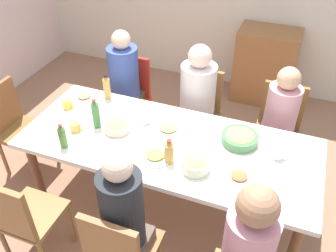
% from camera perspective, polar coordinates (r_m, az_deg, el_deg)
% --- Properties ---
extents(ground_plane, '(6.33, 6.33, 0.00)m').
position_cam_1_polar(ground_plane, '(3.32, 0.00, -12.55)').
color(ground_plane, '#946B52').
extents(dining_table, '(2.27, 0.92, 0.76)m').
position_cam_1_polar(dining_table, '(2.83, 0.00, -3.61)').
color(dining_table, white).
rests_on(dining_table, ground_plane).
extents(chair_1, '(0.40, 0.40, 0.90)m').
position_cam_1_polar(chair_1, '(2.79, -21.79, -12.99)').
color(chair_1, olive).
rests_on(chair_1, ground_plane).
extents(chair_2, '(0.40, 0.40, 0.90)m').
position_cam_1_polar(chair_2, '(3.81, -6.08, 4.93)').
color(chair_2, red).
rests_on(chair_2, ground_plane).
extents(person_2, '(0.30, 0.30, 1.24)m').
position_cam_1_polar(person_2, '(3.62, -6.94, 7.17)').
color(person_2, '#3C413A').
rests_on(person_2, ground_plane).
extents(chair_3, '(0.40, 0.40, 0.90)m').
position_cam_1_polar(chair_3, '(3.65, -22.77, 0.25)').
color(chair_3, brown).
rests_on(chair_3, ground_plane).
extents(chair_4, '(0.40, 0.40, 0.90)m').
position_cam_1_polar(chair_4, '(2.46, -7.49, -18.81)').
color(chair_4, brown).
rests_on(chair_4, ground_plane).
extents(person_4, '(0.30, 0.30, 1.26)m').
position_cam_1_polar(person_4, '(2.32, -6.88, -14.04)').
color(person_4, brown).
rests_on(person_4, ground_plane).
extents(chair_5, '(0.40, 0.40, 0.90)m').
position_cam_1_polar(chair_5, '(3.57, 4.88, 2.60)').
color(chair_5, olive).
rests_on(chair_5, ground_plane).
extents(person_5, '(0.33, 0.33, 1.22)m').
position_cam_1_polar(person_5, '(3.37, 4.63, 4.98)').
color(person_5, brown).
rests_on(person_5, ground_plane).
extents(chair_6, '(0.40, 0.40, 0.90)m').
position_cam_1_polar(chair_6, '(3.49, 16.81, -0.06)').
color(chair_6, '#905C37').
rests_on(chair_6, ground_plane).
extents(person_6, '(0.30, 0.30, 1.15)m').
position_cam_1_polar(person_6, '(3.31, 17.14, 1.46)').
color(person_6, '#372944').
rests_on(person_6, ground_plane).
extents(plate_0, '(0.20, 0.20, 0.04)m').
position_cam_1_polar(plate_0, '(2.53, 11.06, -7.85)').
color(plate_0, silver).
rests_on(plate_0, dining_table).
extents(plate_1, '(0.22, 0.22, 0.04)m').
position_cam_1_polar(plate_1, '(3.35, -12.97, 4.45)').
color(plate_1, silver).
rests_on(plate_1, dining_table).
extents(plate_2, '(0.25, 0.25, 0.04)m').
position_cam_1_polar(plate_2, '(2.64, -2.02, -4.68)').
color(plate_2, white).
rests_on(plate_2, dining_table).
extents(plate_3, '(0.26, 0.26, 0.04)m').
position_cam_1_polar(plate_3, '(2.89, 0.05, -0.41)').
color(plate_3, silver).
rests_on(plate_3, dining_table).
extents(bowl_0, '(0.21, 0.21, 0.08)m').
position_cam_1_polar(bowl_0, '(2.90, -8.02, 0.03)').
color(bowl_0, beige).
rests_on(bowl_0, dining_table).
extents(bowl_1, '(0.20, 0.20, 0.10)m').
position_cam_1_polar(bowl_1, '(2.53, 4.31, -5.95)').
color(bowl_1, beige).
rests_on(bowl_1, dining_table).
extents(bowl_2, '(0.28, 0.28, 0.09)m').
position_cam_1_polar(bowl_2, '(2.80, 11.16, -1.79)').
color(bowl_2, '#497F4C').
rests_on(bowl_2, dining_table).
extents(cup_0, '(0.12, 0.08, 0.07)m').
position_cam_1_polar(cup_0, '(2.96, -14.29, -0.10)').
color(cup_0, '#E2BD55').
rests_on(cup_0, dining_table).
extents(cup_1, '(0.11, 0.07, 0.10)m').
position_cam_1_polar(cup_1, '(2.94, -3.59, 1.18)').
color(cup_1, white).
rests_on(cup_1, dining_table).
extents(cup_2, '(0.12, 0.08, 0.07)m').
position_cam_1_polar(cup_2, '(3.24, -15.43, 3.30)').
color(cup_2, yellow).
rests_on(cup_2, dining_table).
extents(cup_3, '(0.12, 0.09, 0.09)m').
position_cam_1_polar(cup_3, '(2.74, 16.86, -4.01)').
color(cup_3, white).
rests_on(cup_3, dining_table).
extents(bottle_0, '(0.07, 0.07, 0.20)m').
position_cam_1_polar(bottle_0, '(2.55, 0.18, -4.10)').
color(bottle_0, '#C89042').
rests_on(bottle_0, dining_table).
extents(bottle_1, '(0.06, 0.06, 0.25)m').
position_cam_1_polar(bottle_1, '(2.92, -11.22, 1.84)').
color(bottle_1, '#438341').
rests_on(bottle_1, dining_table).
extents(bottle_2, '(0.06, 0.06, 0.23)m').
position_cam_1_polar(bottle_2, '(3.26, -9.54, 5.96)').
color(bottle_2, tan).
rests_on(bottle_2, dining_table).
extents(bottle_3, '(0.06, 0.06, 0.21)m').
position_cam_1_polar(bottle_3, '(2.79, -16.20, -1.55)').
color(bottle_3, '#4D7C36').
rests_on(bottle_3, dining_table).
extents(side_cabinet, '(0.70, 0.44, 0.90)m').
position_cam_1_polar(side_cabinet, '(4.60, 14.90, 9.06)').
color(side_cabinet, '#925D35').
rests_on(side_cabinet, ground_plane).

